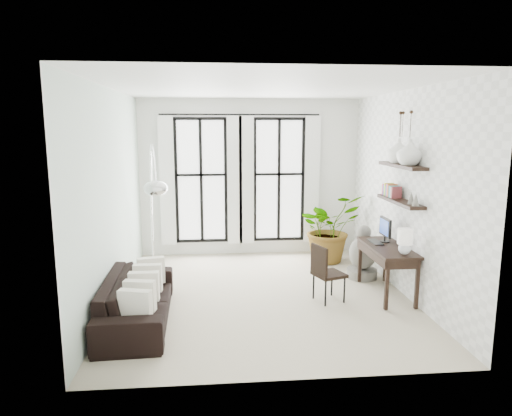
{
  "coord_description": "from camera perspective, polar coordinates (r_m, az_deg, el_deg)",
  "views": [
    {
      "loc": [
        -0.72,
        -6.85,
        2.61
      ],
      "look_at": [
        -0.07,
        0.3,
        1.35
      ],
      "focal_mm": 32.0,
      "sensor_mm": 36.0,
      "label": 1
    }
  ],
  "objects": [
    {
      "name": "vase_a",
      "position": [
        7.05,
        18.64,
        6.62
      ],
      "size": [
        0.37,
        0.37,
        0.38
      ],
      "primitive_type": "imported",
      "color": "white",
      "rests_on": "shelf_upper"
    },
    {
      "name": "throw_pillows",
      "position": [
        6.44,
        -13.82,
        -9.48
      ],
      "size": [
        0.4,
        1.52,
        0.4
      ],
      "color": "white",
      "rests_on": "sofa"
    },
    {
      "name": "wall_right",
      "position": [
        7.54,
        18.1,
        1.74
      ],
      "size": [
        0.0,
        5.0,
        5.0
      ],
      "primitive_type": "plane",
      "rotation": [
        1.57,
        0.0,
        -1.57
      ],
      "color": "white",
      "rests_on": "floor"
    },
    {
      "name": "arc_lamp",
      "position": [
        7.34,
        -12.83,
        3.78
      ],
      "size": [
        0.74,
        2.71,
        2.37
      ],
      "color": "silver",
      "rests_on": "floor"
    },
    {
      "name": "desk_chair",
      "position": [
        7.02,
        8.59,
        -7.63
      ],
      "size": [
        0.54,
        0.54,
        0.89
      ],
      "rotation": [
        0.0,
        0.0,
        0.34
      ],
      "color": "black",
      "rests_on": "floor"
    },
    {
      "name": "ceiling",
      "position": [
        6.91,
        0.85,
        14.83
      ],
      "size": [
        5.0,
        5.0,
        0.0
      ],
      "primitive_type": "plane",
      "color": "white",
      "rests_on": "wall_back"
    },
    {
      "name": "vase_b",
      "position": [
        7.41,
        17.4,
        6.83
      ],
      "size": [
        0.37,
        0.37,
        0.38
      ],
      "primitive_type": "imported",
      "color": "white",
      "rests_on": "shelf_upper"
    },
    {
      "name": "desk",
      "position": [
        7.4,
        16.19,
        -5.13
      ],
      "size": [
        0.57,
        1.34,
        1.18
      ],
      "color": "black",
      "rests_on": "floor"
    },
    {
      "name": "floor",
      "position": [
        7.37,
        0.78,
        -10.81
      ],
      "size": [
        5.0,
        5.0,
        0.0
      ],
      "primitive_type": "plane",
      "color": "#B6AB91",
      "rests_on": "ground"
    },
    {
      "name": "sofa",
      "position": [
        6.52,
        -14.64,
        -11.01
      ],
      "size": [
        0.92,
        2.19,
        0.63
      ],
      "primitive_type": "imported",
      "rotation": [
        0.0,
        0.0,
        1.61
      ],
      "color": "black",
      "rests_on": "floor"
    },
    {
      "name": "buddha",
      "position": [
        8.27,
        13.17,
        -5.84
      ],
      "size": [
        0.53,
        0.53,
        0.95
      ],
      "color": "slate",
      "rests_on": "floor"
    },
    {
      "name": "windows",
      "position": [
        9.35,
        -1.96,
        3.49
      ],
      "size": [
        3.26,
        0.13,
        2.65
      ],
      "color": "white",
      "rests_on": "wall_back"
    },
    {
      "name": "wall_shelves",
      "position": [
        7.36,
        17.51,
        2.59
      ],
      "size": [
        0.25,
        1.3,
        0.6
      ],
      "color": "black",
      "rests_on": "wall_right"
    },
    {
      "name": "wall_left",
      "position": [
        7.09,
        -17.58,
        1.29
      ],
      "size": [
        0.0,
        5.0,
        5.0
      ],
      "primitive_type": "plane",
      "rotation": [
        1.57,
        0.0,
        1.57
      ],
      "color": "silver",
      "rests_on": "floor"
    },
    {
      "name": "wall_back",
      "position": [
        9.43,
        -0.77,
        3.79
      ],
      "size": [
        4.5,
        0.0,
        4.5
      ],
      "primitive_type": "plane",
      "rotation": [
        1.57,
        0.0,
        0.0
      ],
      "color": "white",
      "rests_on": "floor"
    },
    {
      "name": "plant",
      "position": [
        9.1,
        9.11,
        -2.46
      ],
      "size": [
        1.53,
        1.44,
        1.35
      ],
      "primitive_type": "imported",
      "rotation": [
        0.0,
        0.0,
        0.4
      ],
      "color": "#2D7228",
      "rests_on": "floor"
    }
  ]
}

